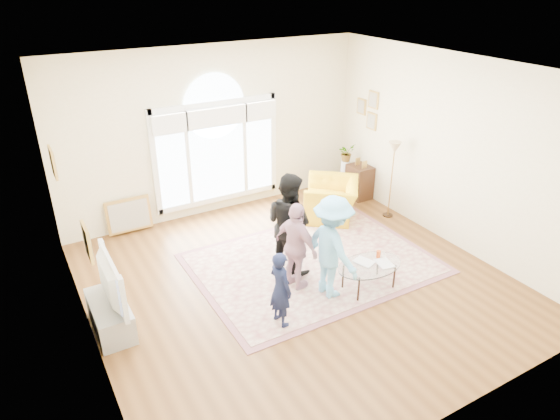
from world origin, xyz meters
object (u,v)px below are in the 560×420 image
tv_console (110,316)px  armchair (331,200)px  area_rug (313,263)px  coffee_table (370,266)px  television (105,282)px

tv_console → armchair: size_ratio=0.89×
armchair → area_rug: bearing=-6.1°
tv_console → coffee_table: coffee_table is taller
tv_console → television: bearing=0.0°
coffee_table → area_rug: bearing=109.1°
armchair → television: bearing=-35.6°
television → armchair: television is taller
coffee_table → armchair: 2.45m
coffee_table → armchair: bearing=68.6°
tv_console → television: television is taller
television → armchair: (4.49, 1.29, -0.39)m
tv_console → armchair: bearing=16.0°
area_rug → coffee_table: size_ratio=3.42×
tv_console → area_rug: bearing=0.3°
tv_console → coffee_table: (3.58, -0.98, 0.19)m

